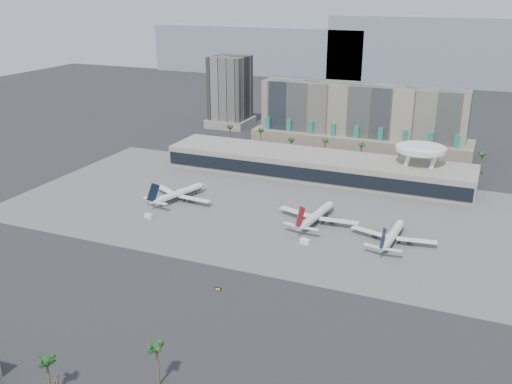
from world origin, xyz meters
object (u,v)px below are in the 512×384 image
at_px(airliner_right, 392,235).
at_px(airliner_left, 179,194).
at_px(taxiway_sign, 218,289).
at_px(airliner_centre, 316,216).
at_px(service_vehicle_a, 149,216).
at_px(service_vehicle_b, 305,241).

bearing_deg(airliner_right, airliner_left, 179.38).
bearing_deg(taxiway_sign, airliner_centre, 69.96).
relative_size(airliner_centre, airliner_right, 1.07).
bearing_deg(service_vehicle_a, airliner_left, 97.18).
distance_m(airliner_right, service_vehicle_b, 36.23).
distance_m(service_vehicle_b, taxiway_sign, 51.01).
bearing_deg(airliner_centre, airliner_right, -5.18).
bearing_deg(service_vehicle_a, taxiway_sign, -28.78).
bearing_deg(airliner_left, airliner_right, 11.87).
bearing_deg(service_vehicle_a, airliner_right, 18.57).
height_order(airliner_right, service_vehicle_a, airliner_right).
bearing_deg(airliner_left, service_vehicle_a, -75.89).
bearing_deg(service_vehicle_a, airliner_centre, 28.44).
bearing_deg(taxiway_sign, airliner_right, 43.26).
height_order(airliner_right, taxiway_sign, airliner_right).
relative_size(airliner_left, airliner_right, 1.01).
relative_size(airliner_left, service_vehicle_b, 9.77).
bearing_deg(service_vehicle_a, service_vehicle_b, 10.95).
relative_size(airliner_right, service_vehicle_b, 9.66).
height_order(service_vehicle_a, taxiway_sign, service_vehicle_a).
relative_size(airliner_centre, service_vehicle_a, 10.40).
distance_m(airliner_left, service_vehicle_b, 77.62).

